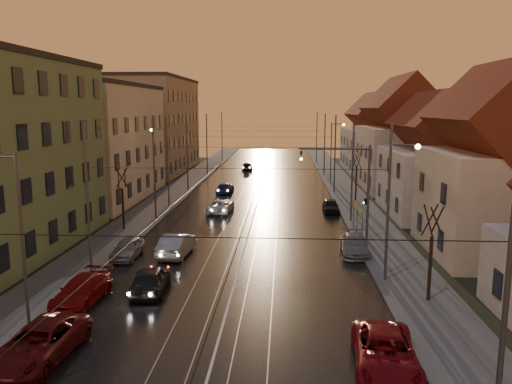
% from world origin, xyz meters
% --- Properties ---
extents(ground, '(160.00, 160.00, 0.00)m').
position_xyz_m(ground, '(0.00, 0.00, 0.00)').
color(ground, black).
rests_on(ground, ground).
extents(road, '(16.00, 120.00, 0.04)m').
position_xyz_m(road, '(0.00, 40.00, 0.02)').
color(road, black).
rests_on(road, ground).
extents(sidewalk_left, '(4.00, 120.00, 0.15)m').
position_xyz_m(sidewalk_left, '(-10.00, 40.00, 0.07)').
color(sidewalk_left, '#4C4C4C').
rests_on(sidewalk_left, ground).
extents(sidewalk_right, '(4.00, 120.00, 0.15)m').
position_xyz_m(sidewalk_right, '(10.00, 40.00, 0.07)').
color(sidewalk_right, '#4C4C4C').
rests_on(sidewalk_right, ground).
extents(tram_rail_0, '(0.06, 120.00, 0.03)m').
position_xyz_m(tram_rail_0, '(-2.20, 40.00, 0.06)').
color(tram_rail_0, gray).
rests_on(tram_rail_0, road).
extents(tram_rail_1, '(0.06, 120.00, 0.03)m').
position_xyz_m(tram_rail_1, '(-0.77, 40.00, 0.06)').
color(tram_rail_1, gray).
rests_on(tram_rail_1, road).
extents(tram_rail_2, '(0.06, 120.00, 0.03)m').
position_xyz_m(tram_rail_2, '(0.77, 40.00, 0.06)').
color(tram_rail_2, gray).
rests_on(tram_rail_2, road).
extents(tram_rail_3, '(0.06, 120.00, 0.03)m').
position_xyz_m(tram_rail_3, '(2.20, 40.00, 0.06)').
color(tram_rail_3, gray).
rests_on(tram_rail_3, road).
extents(apartment_left_2, '(10.00, 20.00, 12.00)m').
position_xyz_m(apartment_left_2, '(-17.50, 34.00, 6.00)').
color(apartment_left_2, beige).
rests_on(apartment_left_2, ground).
extents(apartment_left_3, '(10.00, 24.00, 14.00)m').
position_xyz_m(apartment_left_3, '(-17.50, 58.00, 7.00)').
color(apartment_left_3, '#8F6F5C').
rests_on(apartment_left_3, ground).
extents(house_right_1, '(8.67, 10.20, 10.80)m').
position_xyz_m(house_right_1, '(17.00, 15.00, 5.45)').
color(house_right_1, beige).
rests_on(house_right_1, ground).
extents(house_right_2, '(9.18, 12.24, 9.20)m').
position_xyz_m(house_right_2, '(17.00, 28.00, 4.64)').
color(house_right_2, '#BBB7AD').
rests_on(house_right_2, ground).
extents(house_right_3, '(9.18, 14.28, 11.50)m').
position_xyz_m(house_right_3, '(17.00, 43.00, 5.80)').
color(house_right_3, beige).
rests_on(house_right_3, ground).
extents(house_right_4, '(9.18, 16.32, 10.00)m').
position_xyz_m(house_right_4, '(17.00, 61.00, 5.05)').
color(house_right_4, '#BBB7AD').
rests_on(house_right_4, ground).
extents(catenary_pole_r_0, '(0.16, 0.16, 9.00)m').
position_xyz_m(catenary_pole_r_0, '(8.60, -6.00, 4.50)').
color(catenary_pole_r_0, '#595B60').
rests_on(catenary_pole_r_0, ground).
extents(catenary_pole_l_1, '(0.16, 0.16, 9.00)m').
position_xyz_m(catenary_pole_l_1, '(-8.60, 9.00, 4.50)').
color(catenary_pole_l_1, '#595B60').
rests_on(catenary_pole_l_1, ground).
extents(catenary_pole_r_1, '(0.16, 0.16, 9.00)m').
position_xyz_m(catenary_pole_r_1, '(8.60, 9.00, 4.50)').
color(catenary_pole_r_1, '#595B60').
rests_on(catenary_pole_r_1, ground).
extents(catenary_pole_l_2, '(0.16, 0.16, 9.00)m').
position_xyz_m(catenary_pole_l_2, '(-8.60, 24.00, 4.50)').
color(catenary_pole_l_2, '#595B60').
rests_on(catenary_pole_l_2, ground).
extents(catenary_pole_r_2, '(0.16, 0.16, 9.00)m').
position_xyz_m(catenary_pole_r_2, '(8.60, 24.00, 4.50)').
color(catenary_pole_r_2, '#595B60').
rests_on(catenary_pole_r_2, ground).
extents(catenary_pole_l_3, '(0.16, 0.16, 9.00)m').
position_xyz_m(catenary_pole_l_3, '(-8.60, 39.00, 4.50)').
color(catenary_pole_l_3, '#595B60').
rests_on(catenary_pole_l_3, ground).
extents(catenary_pole_r_3, '(0.16, 0.16, 9.00)m').
position_xyz_m(catenary_pole_r_3, '(8.60, 39.00, 4.50)').
color(catenary_pole_r_3, '#595B60').
rests_on(catenary_pole_r_3, ground).
extents(catenary_pole_l_4, '(0.16, 0.16, 9.00)m').
position_xyz_m(catenary_pole_l_4, '(-8.60, 54.00, 4.50)').
color(catenary_pole_l_4, '#595B60').
rests_on(catenary_pole_l_4, ground).
extents(catenary_pole_r_4, '(0.16, 0.16, 9.00)m').
position_xyz_m(catenary_pole_r_4, '(8.60, 54.00, 4.50)').
color(catenary_pole_r_4, '#595B60').
rests_on(catenary_pole_r_4, ground).
extents(catenary_pole_l_5, '(0.16, 0.16, 9.00)m').
position_xyz_m(catenary_pole_l_5, '(-8.60, 72.00, 4.50)').
color(catenary_pole_l_5, '#595B60').
rests_on(catenary_pole_l_5, ground).
extents(catenary_pole_r_5, '(0.16, 0.16, 9.00)m').
position_xyz_m(catenary_pole_r_5, '(8.60, 72.00, 4.50)').
color(catenary_pole_r_5, '#595B60').
rests_on(catenary_pole_r_5, ground).
extents(street_lamp_0, '(1.75, 0.32, 8.00)m').
position_xyz_m(street_lamp_0, '(-9.10, 2.00, 4.89)').
color(street_lamp_0, '#595B60').
rests_on(street_lamp_0, ground).
extents(street_lamp_1, '(1.75, 0.32, 8.00)m').
position_xyz_m(street_lamp_1, '(9.10, 10.00, 4.89)').
color(street_lamp_1, '#595B60').
rests_on(street_lamp_1, ground).
extents(street_lamp_2, '(1.75, 0.32, 8.00)m').
position_xyz_m(street_lamp_2, '(-9.10, 30.00, 4.89)').
color(street_lamp_2, '#595B60').
rests_on(street_lamp_2, ground).
extents(street_lamp_3, '(1.75, 0.32, 8.00)m').
position_xyz_m(street_lamp_3, '(9.10, 46.00, 4.89)').
color(street_lamp_3, '#595B60').
rests_on(street_lamp_3, ground).
extents(traffic_light_mast, '(5.30, 0.32, 7.20)m').
position_xyz_m(traffic_light_mast, '(7.99, 18.00, 4.60)').
color(traffic_light_mast, '#595B60').
rests_on(traffic_light_mast, ground).
extents(bare_tree_0, '(1.09, 1.09, 5.11)m').
position_xyz_m(bare_tree_0, '(-10.20, 20.00, 2.49)').
color(bare_tree_0, black).
rests_on(bare_tree_0, ground).
extents(bare_tree_1, '(1.09, 1.09, 5.11)m').
position_xyz_m(bare_tree_1, '(10.20, 6.00, 2.49)').
color(bare_tree_1, black).
rests_on(bare_tree_1, ground).
extents(bare_tree_2, '(1.09, 1.09, 5.11)m').
position_xyz_m(bare_tree_2, '(10.40, 34.00, 2.49)').
color(bare_tree_2, black).
rests_on(bare_tree_2, ground).
extents(driving_car_0, '(1.95, 4.33, 1.44)m').
position_xyz_m(driving_car_0, '(-4.42, 6.65, 0.72)').
color(driving_car_0, black).
rests_on(driving_car_0, ground).
extents(driving_car_1, '(1.95, 4.73, 1.52)m').
position_xyz_m(driving_car_1, '(-4.45, 13.48, 0.76)').
color(driving_car_1, '#AEAFB4').
rests_on(driving_car_1, ground).
extents(driving_car_2, '(2.43, 4.66, 1.25)m').
position_xyz_m(driving_car_2, '(-3.25, 27.49, 0.63)').
color(driving_car_2, silver).
rests_on(driving_car_2, ground).
extents(driving_car_3, '(1.86, 4.29, 1.23)m').
position_xyz_m(driving_car_3, '(-4.09, 38.19, 0.61)').
color(driving_car_3, '#172147').
rests_on(driving_car_3, ground).
extents(driving_car_4, '(1.99, 4.07, 1.34)m').
position_xyz_m(driving_car_4, '(-3.10, 59.88, 0.67)').
color(driving_car_4, black).
rests_on(driving_car_4, ground).
extents(parked_left_1, '(2.75, 5.29, 1.43)m').
position_xyz_m(parked_left_1, '(-6.85, -0.92, 0.71)').
color(parked_left_1, '#550E0F').
rests_on(parked_left_1, ground).
extents(parked_left_2, '(2.15, 4.63, 1.31)m').
position_xyz_m(parked_left_2, '(-7.54, 4.99, 0.66)').
color(parked_left_2, maroon).
rests_on(parked_left_2, ground).
extents(parked_left_3, '(1.55, 3.82, 1.30)m').
position_xyz_m(parked_left_3, '(-7.60, 12.73, 0.65)').
color(parked_left_3, '#A6A5AB').
rests_on(parked_left_3, ground).
extents(parked_right_0, '(2.76, 5.28, 1.42)m').
position_xyz_m(parked_right_0, '(6.65, -0.92, 0.71)').
color(parked_right_0, maroon).
rests_on(parked_right_0, ground).
extents(parked_right_1, '(2.08, 4.57, 1.30)m').
position_xyz_m(parked_right_1, '(7.60, 14.44, 0.65)').
color(parked_right_1, gray).
rests_on(parked_right_1, ground).
extents(parked_right_2, '(1.51, 3.72, 1.26)m').
position_xyz_m(parked_right_2, '(7.24, 28.07, 0.63)').
color(parked_right_2, black).
rests_on(parked_right_2, ground).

